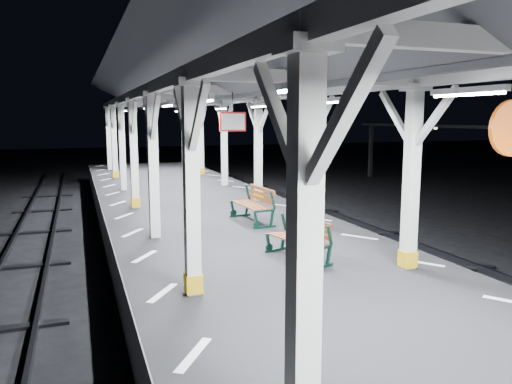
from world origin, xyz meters
TOP-DOWN VIEW (x-y plane):
  - platform at (0.00, 0.00)m, footprint 6.00×50.00m
  - hazard_stripes_left at (-2.45, 0.00)m, footprint 1.00×48.00m
  - canopy at (0.00, -0.01)m, footprint 5.40×49.00m
  - bench_mid at (0.42, 3.24)m, footprint 0.87×1.55m
  - bench_far at (0.75, 6.83)m, footprint 0.74×1.73m

SIDE VIEW (x-z plane):
  - platform at x=0.00m, z-range 0.00..1.00m
  - hazard_stripes_left at x=-2.45m, z-range 1.00..1.01m
  - bench_mid at x=0.42m, z-range 1.03..1.82m
  - bench_far at x=0.75m, z-range 1.03..1.95m
  - canopy at x=0.00m, z-range 2.23..6.88m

